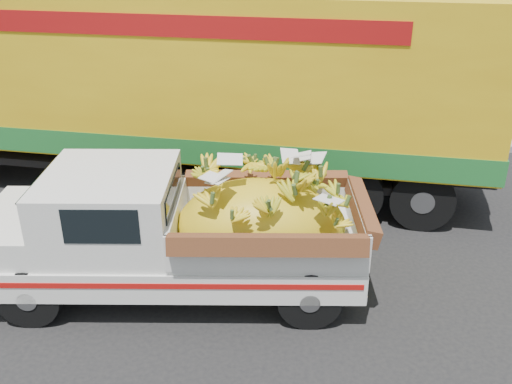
{
  "coord_description": "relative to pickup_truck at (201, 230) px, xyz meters",
  "views": [
    {
      "loc": [
        2.44,
        -7.35,
        4.83
      ],
      "look_at": [
        1.8,
        0.16,
        1.27
      ],
      "focal_mm": 40.0,
      "sensor_mm": 36.0,
      "label": 1
    }
  ],
  "objects": [
    {
      "name": "ground",
      "position": [
        -1.09,
        0.51,
        -0.98
      ],
      "size": [
        100.0,
        100.0,
        0.0
      ],
      "primitive_type": "plane",
      "color": "black",
      "rests_on": "ground"
    },
    {
      "name": "curb",
      "position": [
        -1.09,
        6.1,
        -0.91
      ],
      "size": [
        60.0,
        0.25,
        0.15
      ],
      "primitive_type": "cube",
      "color": "gray",
      "rests_on": "ground"
    },
    {
      "name": "sidewalk",
      "position": [
        -1.09,
        8.2,
        -0.91
      ],
      "size": [
        60.0,
        4.0,
        0.14
      ],
      "primitive_type": "cube",
      "color": "gray",
      "rests_on": "ground"
    },
    {
      "name": "pickup_truck",
      "position": [
        0.0,
        0.0,
        0.0
      ],
      "size": [
        5.34,
        2.29,
        1.83
      ],
      "rotation": [
        0.0,
        0.0,
        0.07
      ],
      "color": "black",
      "rests_on": "ground"
    },
    {
      "name": "semi_trailer",
      "position": [
        -1.09,
        3.65,
        1.14
      ],
      "size": [
        12.04,
        3.78,
        3.8
      ],
      "rotation": [
        0.0,
        0.0,
        -0.11
      ],
      "color": "black",
      "rests_on": "ground"
    }
  ]
}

